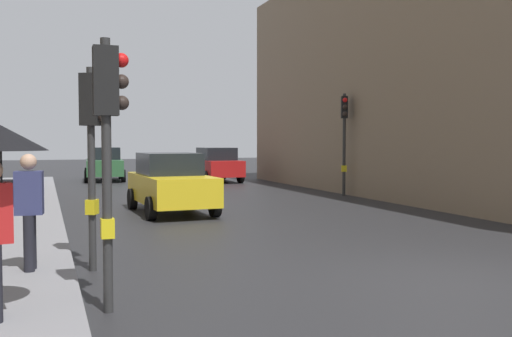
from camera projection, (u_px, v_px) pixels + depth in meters
The scene contains 10 objects.
ground_plane at pixel (447, 280), 8.84m from camera, with size 120.00×120.00×0.00m, color #28282B.
sidewalk_kerb at pixel (2, 238), 12.18m from camera, with size 2.56×40.00×0.16m, color gray.
building_facade_right at pixel (510, 74), 22.50m from camera, with size 12.00×24.54×9.42m, color gray.
traffic_light_near_left at pixel (108, 124), 7.06m from camera, with size 0.43×0.24×3.37m.
traffic_light_mid_street at pixel (344, 126), 22.08m from camera, with size 0.34×0.45×3.92m.
traffic_light_near_right at pixel (92, 131), 9.34m from camera, with size 0.45×0.35×3.31m.
car_yellow_taxi at pixel (171, 183), 17.03m from camera, with size 2.15×4.27×1.76m.
car_green_estate at pixel (104, 164), 30.57m from camera, with size 2.25×4.32×1.76m.
car_red_sedan at pixel (215, 165), 29.94m from camera, with size 2.15×4.27×1.76m.
pedestrian_with_grey_backpack at pixel (26, 205), 8.72m from camera, with size 0.63×0.37×1.77m.
Camera 1 is at (-5.76, -7.20, 2.13)m, focal length 40.57 mm.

